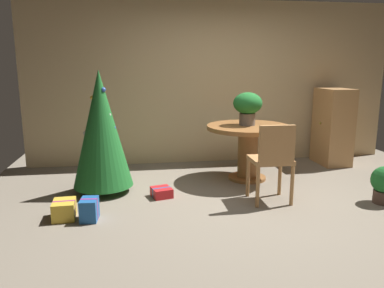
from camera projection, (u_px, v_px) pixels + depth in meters
The scene contains 10 objects.
ground_plane at pixel (251, 207), 4.28m from camera, with size 6.60×6.60×0.00m, color #756B5B.
back_wall_panel at pixel (213, 83), 6.14m from camera, with size 6.00×0.10×2.60m, color tan.
round_dining_table at pixel (248, 141), 5.24m from camera, with size 1.15×1.15×0.77m.
flower_vase at pixel (248, 105), 5.17m from camera, with size 0.40×0.40×0.45m.
wooden_chair_near at pixel (273, 158), 4.32m from camera, with size 0.45×0.42×0.94m.
holiday_tree at pixel (101, 129), 4.65m from camera, with size 0.75×0.75×1.54m.
gift_box_blue at pixel (89, 210), 3.91m from camera, with size 0.19×0.24×0.23m.
gift_box_red at pixel (162, 192), 4.62m from camera, with size 0.28×0.29×0.12m.
gift_box_gold at pixel (64, 210), 3.95m from camera, with size 0.24×0.30×0.19m.
wooden_cabinet at pixel (333, 127), 6.09m from camera, with size 0.45×0.64×1.23m.
Camera 1 is at (-1.28, -3.89, 1.59)m, focal length 35.16 mm.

